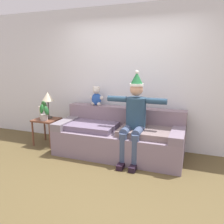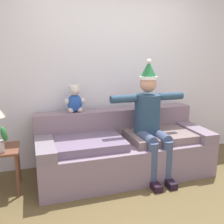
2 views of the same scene
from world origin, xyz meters
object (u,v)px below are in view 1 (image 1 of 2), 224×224
object	(u,v)px
teddy_bear	(96,97)
table_lamp	(48,98)
side_table	(47,123)
couch	(119,137)
candle_tall	(40,111)
potted_plant	(44,112)
person_seated	(134,116)

from	to	relation	value
teddy_bear	table_lamp	xyz separation A→B (m)	(-0.97, -0.25, -0.04)
teddy_bear	side_table	distance (m)	1.17
couch	teddy_bear	size ratio (longest dim) A/B	5.97
couch	table_lamp	distance (m)	1.68
couch	candle_tall	xyz separation A→B (m)	(-1.68, -0.06, 0.37)
teddy_bear	potted_plant	distance (m)	1.08
couch	candle_tall	bearing A→B (deg)	-177.95
couch	side_table	bearing A→B (deg)	-178.51
person_seated	potted_plant	bearing A→B (deg)	179.11
teddy_bear	person_seated	bearing A→B (deg)	-27.03
couch	table_lamp	world-z (taller)	table_lamp
couch	potted_plant	bearing A→B (deg)	-174.97
couch	person_seated	bearing A→B (deg)	-27.35
teddy_bear	table_lamp	world-z (taller)	teddy_bear
person_seated	teddy_bear	bearing A→B (deg)	152.97
couch	side_table	size ratio (longest dim) A/B	4.27
couch	potted_plant	world-z (taller)	potted_plant
teddy_bear	potted_plant	xyz separation A→B (m)	(-0.94, -0.43, -0.29)
side_table	candle_tall	size ratio (longest dim) A/B	2.10
person_seated	candle_tall	distance (m)	2.00
person_seated	potted_plant	xyz separation A→B (m)	(-1.84, 0.03, -0.08)
couch	potted_plant	distance (m)	1.58
couch	table_lamp	size ratio (longest dim) A/B	4.25
couch	candle_tall	world-z (taller)	couch
teddy_bear	candle_tall	xyz separation A→B (m)	(-1.10, -0.36, -0.30)
side_table	candle_tall	xyz separation A→B (m)	(-0.13, -0.02, 0.26)
potted_plant	candle_tall	world-z (taller)	potted_plant
couch	side_table	world-z (taller)	couch
teddy_bear	couch	bearing A→B (deg)	-26.85
potted_plant	candle_tall	bearing A→B (deg)	154.81
couch	table_lamp	bearing A→B (deg)	178.21
teddy_bear	table_lamp	size ratio (longest dim) A/B	0.71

